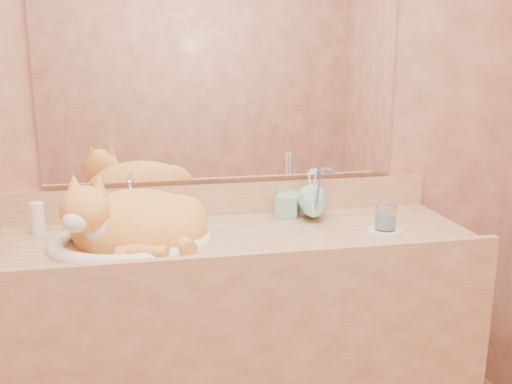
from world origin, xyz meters
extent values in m
cube|color=#925642|center=(0.00, 1.00, 1.25)|extent=(2.40, 0.02, 2.50)
cube|color=white|center=(0.00, 0.99, 1.39)|extent=(1.30, 0.02, 0.80)
imported|color=#76BDA0|center=(0.21, 0.87, 0.94)|extent=(0.11, 0.11, 0.18)
imported|color=#76BDA0|center=(0.29, 0.80, 0.91)|extent=(0.14, 0.14, 0.11)
cylinder|color=white|center=(0.50, 0.66, 0.85)|extent=(0.12, 0.12, 0.01)
cylinder|color=silver|center=(0.50, 0.66, 0.90)|extent=(0.07, 0.07, 0.08)
cylinder|color=white|center=(-0.65, 0.87, 0.90)|extent=(0.05, 0.05, 0.11)
camera|label=1|loc=(-0.29, -1.08, 1.45)|focal=40.00mm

